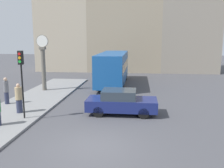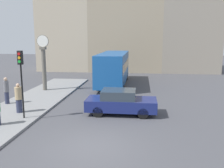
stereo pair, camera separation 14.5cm
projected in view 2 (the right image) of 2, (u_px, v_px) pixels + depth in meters
The scene contains 9 objects.
ground_plane at pixel (91, 147), 10.78m from camera, with size 120.00×120.00×0.00m, color #47474C.
sidewalk_corner at pixel (36, 100), 18.70m from camera, with size 3.93×18.89×0.13m, color gray.
building_row at pixel (136, 15), 34.24m from camera, with size 24.75×5.00×19.38m.
sedan_car at pixel (121, 102), 15.32m from camera, with size 4.29×1.83×1.51m.
bus_distant at pixel (114, 67), 24.77m from camera, with size 2.49×9.36×3.18m.
traffic_light_near at pixel (21, 70), 13.79m from camera, with size 0.26×0.24×3.82m.
street_clock at pixel (44, 64), 21.54m from camera, with size 1.06×0.46×4.77m.
pedestrian_tan_coat at pixel (19, 98), 15.18m from camera, with size 0.43×0.43×1.81m.
pedestrian_grey_jacket at pixel (6, 90), 17.22m from camera, with size 0.35×0.35×1.85m.
Camera 2 is at (2.10, -9.93, 4.63)m, focal length 40.00 mm.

